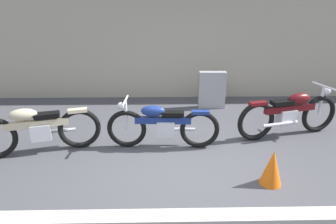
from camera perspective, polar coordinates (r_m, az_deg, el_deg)
name	(u,v)px	position (r m, az deg, el deg)	size (l,w,h in m)	color
ground_plane	(183,168)	(4.80, 3.03, -11.02)	(40.00, 40.00, 0.00)	#47474C
building_wall	(174,32)	(8.03, 1.25, 15.59)	(18.00, 0.30, 3.59)	#B2A893
curb_strip	(190,219)	(3.77, 4.46, -20.31)	(18.00, 0.24, 0.12)	#B7B2A8
stone_marker	(212,90)	(7.37, 8.71, 4.34)	(0.67, 0.20, 0.93)	#9E9EA3
traffic_cone	(272,168)	(4.55, 19.93, -10.30)	(0.32, 0.32, 0.55)	orange
motorcycle_blue	(162,125)	(5.25, -1.18, -2.58)	(2.07, 0.58, 0.93)	black
motorcycle_maroon	(290,113)	(6.18, 23.00, -0.23)	(2.19, 0.82, 1.00)	black
motorcycle_cream	(36,129)	(5.54, -24.63, -3.05)	(2.11, 0.82, 0.97)	black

